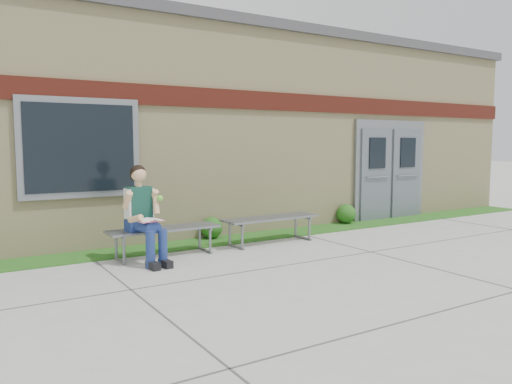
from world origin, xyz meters
TOP-DOWN VIEW (x-y plane):
  - ground at (0.00, 0.00)m, footprint 80.00×80.00m
  - grass_strip at (0.00, 2.60)m, footprint 16.00×0.80m
  - school_building at (-0.00, 5.99)m, footprint 16.20×6.22m
  - bench_left at (-1.99, 1.98)m, footprint 1.76×0.50m
  - bench_right at (0.01, 1.98)m, footprint 1.83×0.57m
  - girl at (-2.39, 1.76)m, footprint 0.56×0.92m
  - shrub_mid at (-0.73, 2.85)m, footprint 0.40×0.40m
  - shrub_east at (2.57, 2.85)m, footprint 0.42×0.42m

SIDE VIEW (x-z plane):
  - ground at x=0.00m, z-range 0.00..0.00m
  - grass_strip at x=0.00m, z-range 0.00..0.02m
  - shrub_mid at x=-0.73m, z-range 0.02..0.42m
  - shrub_east at x=2.57m, z-range 0.02..0.44m
  - bench_left at x=-1.99m, z-range 0.12..0.58m
  - bench_right at x=0.01m, z-range 0.13..0.60m
  - girl at x=-2.39m, z-range 0.02..1.47m
  - school_building at x=0.00m, z-range 0.00..4.20m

